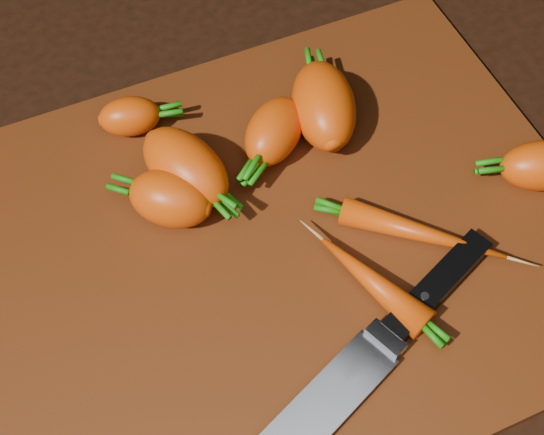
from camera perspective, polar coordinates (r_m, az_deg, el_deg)
name	(u,v)px	position (r m, az deg, el deg)	size (l,w,h in m)	color
ground	(277,250)	(0.61, 0.37, -2.46)	(2.00, 2.00, 0.01)	black
cutting_board	(277,243)	(0.60, 0.38, -1.95)	(0.50, 0.40, 0.01)	#4F220B
carrot_0	(170,199)	(0.60, -7.68, 1.40)	(0.07, 0.05, 0.05)	#E04C0E
carrot_1	(186,167)	(0.61, -6.52, 3.80)	(0.09, 0.05, 0.05)	#E04C0E
carrot_2	(324,106)	(0.65, 3.92, 8.41)	(0.09, 0.05, 0.05)	#E04C0E
carrot_3	(274,131)	(0.63, 0.15, 6.51)	(0.07, 0.04, 0.04)	#E04C0E
carrot_4	(130,116)	(0.66, -10.66, 7.49)	(0.05, 0.03, 0.03)	#E04C0E
carrot_5	(543,166)	(0.65, 19.75, 3.69)	(0.07, 0.04, 0.04)	#E04C0E
carrot_6	(423,233)	(0.60, 11.29, -1.18)	(0.13, 0.02, 0.02)	#E04C0E
carrot_7	(372,281)	(0.57, 7.56, -4.78)	(0.10, 0.03, 0.03)	#E04C0E
knife	(307,422)	(0.53, 2.68, -15.14)	(0.30, 0.14, 0.02)	gray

